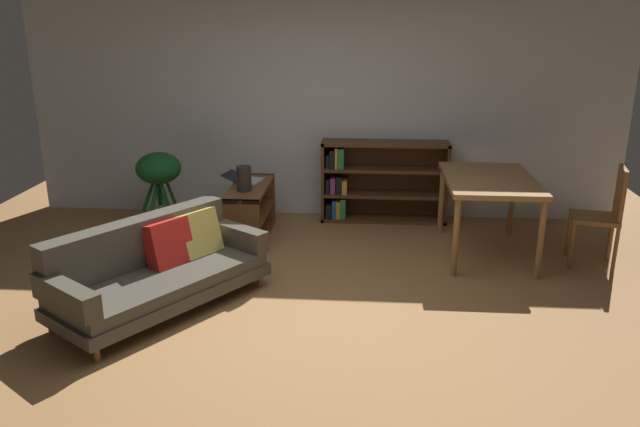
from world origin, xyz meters
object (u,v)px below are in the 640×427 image
(dining_chair_near, at_px, (604,212))
(potted_floor_plant, at_px, (159,181))
(desk_speaker, at_px, (244,179))
(bookshelf, at_px, (376,181))
(dining_table, at_px, (489,186))
(fabric_couch, at_px, (158,267))
(media_console, at_px, (250,212))
(open_laptop, at_px, (245,179))

(dining_chair_near, bearing_deg, potted_floor_plant, 171.39)
(desk_speaker, relative_size, bookshelf, 0.18)
(dining_table, height_order, dining_chair_near, dining_chair_near)
(desk_speaker, bearing_deg, fabric_couch, -106.58)
(potted_floor_plant, bearing_deg, dining_table, -7.60)
(dining_table, bearing_deg, bookshelf, 136.53)
(media_console, xyz_separation_m, bookshelf, (1.33, 0.73, 0.17))
(media_console, distance_m, open_laptop, 0.37)
(fabric_couch, relative_size, dining_chair_near, 1.94)
(media_console, distance_m, desk_speaker, 0.45)
(open_laptop, distance_m, desk_speaker, 0.39)
(media_console, relative_size, dining_chair_near, 1.10)
(fabric_couch, xyz_separation_m, media_console, (0.45, 1.65, -0.05))
(open_laptop, xyz_separation_m, potted_floor_plant, (-0.93, -0.02, -0.04))
(open_laptop, bearing_deg, desk_speaker, -79.42)
(potted_floor_plant, xyz_separation_m, dining_chair_near, (4.45, -0.67, -0.03))
(potted_floor_plant, bearing_deg, fabric_couch, -72.79)
(dining_table, bearing_deg, fabric_couch, -154.61)
(media_console, xyz_separation_m, open_laptop, (-0.08, 0.19, 0.31))
(bookshelf, bearing_deg, potted_floor_plant, -166.57)
(dining_chair_near, bearing_deg, bookshelf, 149.57)
(desk_speaker, bearing_deg, media_console, 85.03)
(media_console, relative_size, dining_table, 0.83)
(desk_speaker, relative_size, potted_floor_plant, 0.29)
(dining_chair_near, relative_size, bookshelf, 0.67)
(bookshelf, bearing_deg, fabric_couch, -126.96)
(open_laptop, height_order, bookshelf, bookshelf)
(fabric_couch, bearing_deg, media_console, 74.65)
(media_console, height_order, dining_chair_near, dining_chair_near)
(media_console, relative_size, potted_floor_plant, 1.22)
(open_laptop, xyz_separation_m, bookshelf, (1.42, 0.54, -0.14))
(fabric_couch, distance_m, media_console, 1.71)
(media_console, height_order, dining_table, dining_table)
(dining_table, bearing_deg, dining_chair_near, -11.92)
(open_laptop, bearing_deg, bookshelf, 20.84)
(media_console, distance_m, bookshelf, 1.53)
(fabric_couch, relative_size, bookshelf, 1.30)
(fabric_couch, xyz_separation_m, dining_chair_near, (3.89, 1.14, 0.20))
(fabric_couch, height_order, open_laptop, fabric_couch)
(open_laptop, height_order, dining_chair_near, dining_chair_near)
(open_laptop, relative_size, dining_table, 0.35)
(potted_floor_plant, distance_m, dining_table, 3.46)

